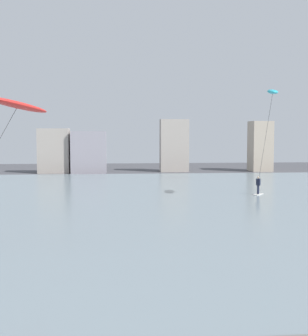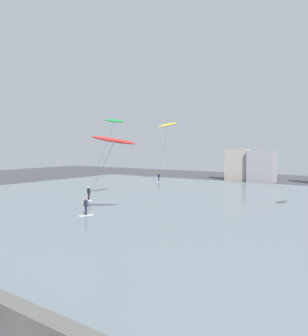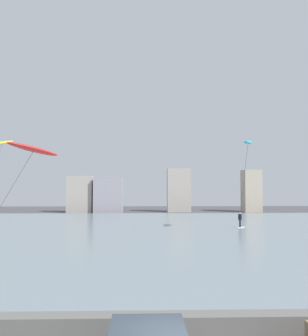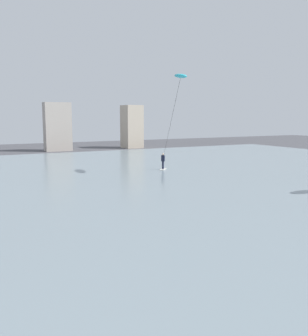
{
  "view_description": "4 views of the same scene",
  "coord_description": "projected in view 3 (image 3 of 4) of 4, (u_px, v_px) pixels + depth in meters",
  "views": [
    {
      "loc": [
        -3.44,
        -5.63,
        5.65
      ],
      "look_at": [
        -1.43,
        17.55,
        3.87
      ],
      "focal_mm": 49.55,
      "sensor_mm": 36.0,
      "label": 1
    },
    {
      "loc": [
        10.53,
        -2.28,
        6.44
      ],
      "look_at": [
        -3.19,
        17.98,
        4.94
      ],
      "focal_mm": 34.69,
      "sensor_mm": 36.0,
      "label": 2
    },
    {
      "loc": [
        -1.04,
        -7.28,
        4.65
      ],
      "look_at": [
        -0.51,
        11.32,
        5.48
      ],
      "focal_mm": 41.79,
      "sensor_mm": 36.0,
      "label": 3
    },
    {
      "loc": [
        -8.38,
        3.12,
        5.33
      ],
      "look_at": [
        -1.45,
        16.15,
        3.26
      ],
      "focal_mm": 38.99,
      "sensor_mm": 36.0,
      "label": 4
    }
  ],
  "objects": [
    {
      "name": "water_bay",
      "position": [
        153.0,
        233.0,
        38.07
      ],
      "size": [
        84.0,
        52.0,
        0.1
      ],
      "primitive_type": "cube",
      "color": "gray",
      "rests_on": "ground"
    },
    {
      "name": "seawall_barrier",
      "position": [
        178.0,
        329.0,
        11.43
      ],
      "size": [
        60.0,
        0.7,
        0.88
      ],
      "primitive_type": "cube",
      "color": "#66635E",
      "rests_on": "ground"
    },
    {
      "name": "kitesurfer_red",
      "position": [
        30.0,
        155.0,
        26.64
      ],
      "size": [
        5.43,
        3.8,
        7.54
      ],
      "color": "silver",
      "rests_on": "water_bay"
    },
    {
      "name": "kitesurfer_cyan",
      "position": [
        247.0,
        153.0,
        39.85
      ],
      "size": [
        1.52,
        4.98,
        9.29
      ],
      "color": "silver",
      "rests_on": "water_bay"
    },
    {
      "name": "kitesurfer_yellow",
      "position": [
        1.0,
        147.0,
        56.2
      ],
      "size": [
        3.51,
        3.73,
        11.37
      ],
      "color": "silver",
      "rests_on": "water_bay"
    },
    {
      "name": "far_shore_buildings",
      "position": [
        152.0,
        193.0,
        67.67
      ],
      "size": [
        33.5,
        4.37,
        7.59
      ],
      "color": "#A89E93",
      "rests_on": "ground"
    }
  ]
}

